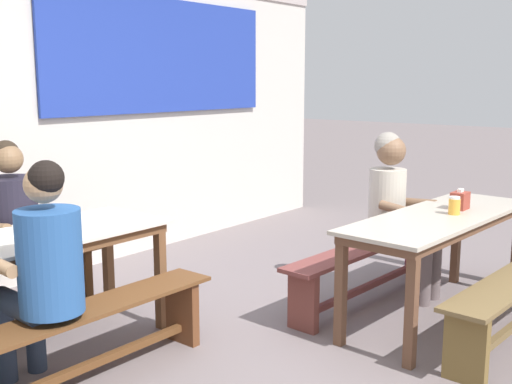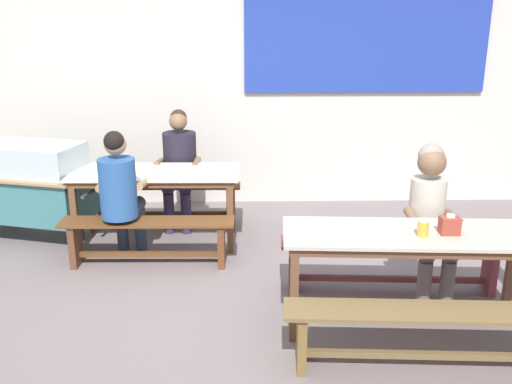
{
  "view_description": "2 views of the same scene",
  "coord_description": "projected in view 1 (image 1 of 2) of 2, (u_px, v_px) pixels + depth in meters",
  "views": [
    {
      "loc": [
        -3.01,
        -2.01,
        1.65
      ],
      "look_at": [
        0.41,
        0.7,
        0.87
      ],
      "focal_mm": 43.78,
      "sensor_mm": 36.0,
      "label": 1
    },
    {
      "loc": [
        -0.13,
        -4.18,
        2.26
      ],
      "look_at": [
        -0.02,
        0.58,
        0.75
      ],
      "focal_mm": 40.1,
      "sensor_mm": 36.0,
      "label": 2
    }
  ],
  "objects": [
    {
      "name": "backdrop_wall",
      "position": [
        50.0,
        104.0,
        5.21
      ],
      "size": [
        7.49,
        0.23,
        2.77
      ],
      "color": "silver",
      "rests_on": "ground_plane"
    },
    {
      "name": "bench_far_front",
      "position": [
        94.0,
        332.0,
        3.45
      ],
      "size": [
        1.59,
        0.31,
        0.43
      ],
      "color": "brown",
      "rests_on": "ground_plane"
    },
    {
      "name": "ground_plane",
      "position": [
        303.0,
        353.0,
        3.84
      ],
      "size": [
        40.0,
        40.0,
        0.0
      ],
      "primitive_type": "plane",
      "color": "slate"
    },
    {
      "name": "dining_table_near",
      "position": [
        440.0,
        225.0,
        4.31
      ],
      "size": [
        1.87,
        0.71,
        0.75
      ],
      "color": "#BCB1A0",
      "rests_on": "ground_plane"
    },
    {
      "name": "person_center_facing",
      "position": [
        15.0,
        223.0,
        4.17
      ],
      "size": [
        0.48,
        0.55,
        1.27
      ],
      "color": "#352D4C",
      "rests_on": "ground_plane"
    },
    {
      "name": "person_left_back_turned",
      "position": [
        43.0,
        266.0,
        3.23
      ],
      "size": [
        0.45,
        0.59,
        1.27
      ],
      "color": "#2C394F",
      "rests_on": "ground_plane"
    },
    {
      "name": "soup_bowl",
      "position": [
        10.0,
        233.0,
        3.68
      ],
      "size": [
        0.17,
        0.17,
        0.04
      ],
      "primitive_type": "cylinder",
      "color": "silver",
      "rests_on": "dining_table_far"
    },
    {
      "name": "dining_table_far",
      "position": [
        34.0,
        248.0,
        3.73
      ],
      "size": [
        1.66,
        0.71,
        0.75
      ],
      "color": "silver",
      "rests_on": "ground_plane"
    },
    {
      "name": "person_right_near_table",
      "position": [
        396.0,
        203.0,
        4.79
      ],
      "size": [
        0.4,
        0.57,
        1.27
      ],
      "color": "#68595A",
      "rests_on": "ground_plane"
    },
    {
      "name": "bench_near_back",
      "position": [
        369.0,
        261.0,
        4.74
      ],
      "size": [
        1.87,
        0.37,
        0.43
      ],
      "color": "brown",
      "rests_on": "ground_plane"
    },
    {
      "name": "condiment_jar",
      "position": [
        454.0,
        206.0,
        4.28
      ],
      "size": [
        0.08,
        0.08,
        0.12
      ],
      "color": "gold",
      "rests_on": "dining_table_near"
    },
    {
      "name": "tissue_box",
      "position": [
        460.0,
        200.0,
        4.45
      ],
      "size": [
        0.14,
        0.1,
        0.15
      ],
      "color": "#973A2D",
      "rests_on": "dining_table_near"
    }
  ]
}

